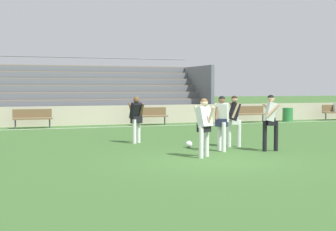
# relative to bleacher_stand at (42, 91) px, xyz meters

# --- Properties ---
(ground_plane) EXTENTS (160.00, 160.00, 0.00)m
(ground_plane) POSITION_rel_bleacher_stand_xyz_m (2.93, -16.48, -1.70)
(ground_plane) COLOR #3D662D
(field_line_sideline) EXTENTS (44.00, 0.12, 0.01)m
(field_line_sideline) POSITION_rel_bleacher_stand_xyz_m (2.93, -4.97, -1.69)
(field_line_sideline) COLOR white
(field_line_sideline) RESTS_ON ground
(sideline_wall) EXTENTS (48.00, 0.16, 0.99)m
(sideline_wall) POSITION_rel_bleacher_stand_xyz_m (2.93, -3.43, -1.20)
(sideline_wall) COLOR beige
(sideline_wall) RESTS_ON ground
(bleacher_stand) EXTENTS (19.06, 4.85, 3.81)m
(bleacher_stand) POSITION_rel_bleacher_stand_xyz_m (0.00, 0.00, 0.00)
(bleacher_stand) COLOR #897051
(bleacher_stand) RESTS_ON ground
(bench_far_right) EXTENTS (1.80, 0.40, 0.90)m
(bench_far_right) POSITION_rel_bleacher_stand_xyz_m (16.40, -4.47, -1.15)
(bench_far_right) COLOR brown
(bench_far_right) RESTS_ON ground
(bench_centre_sideline) EXTENTS (1.80, 0.40, 0.90)m
(bench_centre_sideline) POSITION_rel_bleacher_stand_xyz_m (-0.85, -4.47, -1.15)
(bench_centre_sideline) COLOR brown
(bench_centre_sideline) RESTS_ON ground
(bench_near_bin) EXTENTS (1.80, 0.40, 0.90)m
(bench_near_bin) POSITION_rel_bleacher_stand_xyz_m (4.94, -4.47, -1.15)
(bench_near_bin) COLOR brown
(bench_near_bin) RESTS_ON ground
(bench_far_left) EXTENTS (1.80, 0.40, 0.90)m
(bench_far_left) POSITION_rel_bleacher_stand_xyz_m (10.68, -4.47, -1.15)
(bench_far_left) COLOR brown
(bench_far_left) RESTS_ON ground
(trash_bin) EXTENTS (0.58, 0.58, 0.77)m
(trash_bin) POSITION_rel_bleacher_stand_xyz_m (13.05, -4.55, -1.31)
(trash_bin) COLOR #2D7F3D
(trash_bin) RESTS_ON ground
(player_dark_trailing_run) EXTENTS (0.45, 0.53, 1.66)m
(player_dark_trailing_run) POSITION_rel_bleacher_stand_xyz_m (4.86, -14.02, -0.71)
(player_dark_trailing_run) COLOR white
(player_dark_trailing_run) RESTS_ON ground
(player_white_on_ball) EXTENTS (0.62, 0.46, 1.68)m
(player_white_on_ball) POSITION_rel_bleacher_stand_xyz_m (4.01, -14.88, -0.70)
(player_white_on_ball) COLOR white
(player_white_on_ball) RESTS_ON ground
(player_dark_dropping_back) EXTENTS (0.46, 0.58, 1.62)m
(player_dark_dropping_back) POSITION_rel_bleacher_stand_xyz_m (2.16, -11.94, -0.74)
(player_dark_dropping_back) COLOR white
(player_dark_dropping_back) RESTS_ON ground
(player_white_deep_cover) EXTENTS (0.49, 0.63, 1.63)m
(player_white_deep_cover) POSITION_rel_bleacher_stand_xyz_m (2.99, -15.88, -0.73)
(player_white_deep_cover) COLOR white
(player_white_deep_cover) RESTS_ON ground
(player_white_overlapping) EXTENTS (0.53, 0.62, 1.71)m
(player_white_overlapping) POSITION_rel_bleacher_stand_xyz_m (5.41, -15.34, -0.67)
(player_white_overlapping) COLOR black
(player_white_overlapping) RESTS_ON ground
(soccer_ball) EXTENTS (0.22, 0.22, 0.22)m
(soccer_ball) POSITION_rel_bleacher_stand_xyz_m (3.40, -13.72, -1.59)
(soccer_ball) COLOR white
(soccer_ball) RESTS_ON ground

